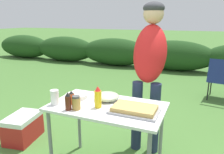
% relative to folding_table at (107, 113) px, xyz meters
% --- Properties ---
extents(shrub_hedge, '(14.40, 0.90, 0.92)m').
position_rel_folding_table_xyz_m(shrub_hedge, '(-0.00, 5.09, -0.20)').
color(shrub_hedge, '#1E4219').
rests_on(shrub_hedge, ground).
extents(folding_table, '(1.10, 0.64, 0.74)m').
position_rel_folding_table_xyz_m(folding_table, '(0.00, 0.00, 0.00)').
color(folding_table, white).
rests_on(folding_table, ground).
extents(food_tray, '(0.43, 0.28, 0.06)m').
position_rel_folding_table_xyz_m(food_tray, '(0.29, -0.05, 0.10)').
color(food_tray, '#9E9EA3').
rests_on(food_tray, folding_table).
extents(plate_stack, '(0.23, 0.23, 0.04)m').
position_rel_folding_table_xyz_m(plate_stack, '(-0.38, 0.07, 0.10)').
color(plate_stack, white).
rests_on(plate_stack, folding_table).
extents(mixing_bowl, '(0.26, 0.26, 0.08)m').
position_rel_folding_table_xyz_m(mixing_bowl, '(-0.06, 0.14, 0.11)').
color(mixing_bowl, '#ADBC99').
rests_on(mixing_bowl, folding_table).
extents(paper_cup_stack, '(0.08, 0.08, 0.15)m').
position_rel_folding_table_xyz_m(paper_cup_stack, '(-0.47, -0.17, 0.15)').
color(paper_cup_stack, white).
rests_on(paper_cup_stack, folding_table).
extents(bbq_sauce_bottle, '(0.06, 0.06, 0.17)m').
position_rel_folding_table_xyz_m(bbq_sauce_bottle, '(-0.28, -0.23, 0.16)').
color(bbq_sauce_bottle, '#562314').
rests_on(bbq_sauce_bottle, folding_table).
extents(spice_jar, '(0.08, 0.08, 0.13)m').
position_rel_folding_table_xyz_m(spice_jar, '(-0.22, -0.19, 0.14)').
color(spice_jar, '#B2893D').
rests_on(spice_jar, folding_table).
extents(hot_sauce_bottle, '(0.06, 0.06, 0.13)m').
position_rel_folding_table_xyz_m(hot_sauce_bottle, '(-0.34, -0.10, 0.14)').
color(hot_sauce_bottle, '#CC4214').
rests_on(hot_sauce_bottle, folding_table).
extents(mustard_bottle, '(0.07, 0.07, 0.21)m').
position_rel_folding_table_xyz_m(mustard_bottle, '(-0.06, -0.07, 0.18)').
color(mustard_bottle, yellow).
rests_on(mustard_bottle, folding_table).
extents(standing_person_in_gray_fleece, '(0.41, 0.54, 1.74)m').
position_rel_folding_table_xyz_m(standing_person_in_gray_fleece, '(0.25, 0.67, 0.43)').
color(standing_person_in_gray_fleece, '#232D4C').
rests_on(standing_person_in_gray_fleece, ground).
extents(camp_chair_green_behind_table, '(0.55, 0.65, 0.83)m').
position_rel_folding_table_xyz_m(camp_chair_green_behind_table, '(1.18, 2.72, -0.20)').
color(camp_chair_green_behind_table, navy).
rests_on(camp_chair_green_behind_table, ground).
extents(cooler_box, '(0.39, 0.53, 0.34)m').
position_rel_folding_table_xyz_m(cooler_box, '(-1.27, 0.14, -0.49)').
color(cooler_box, '#B21E1E').
rests_on(cooler_box, ground).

